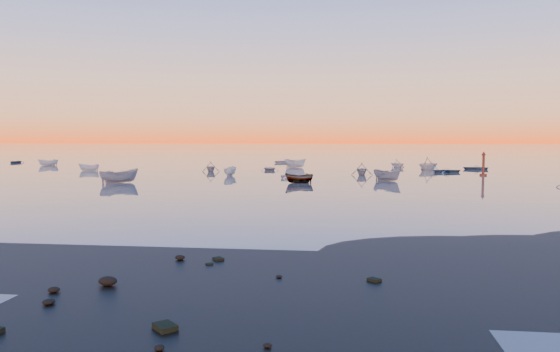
# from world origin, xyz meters

# --- Properties ---
(ground) EXTENTS (600.00, 600.00, 0.00)m
(ground) POSITION_xyz_m (0.00, 100.00, 0.00)
(ground) COLOR #6B6159
(ground) RESTS_ON ground
(mud_lobes) EXTENTS (140.00, 6.00, 0.07)m
(mud_lobes) POSITION_xyz_m (0.00, -1.00, 0.01)
(mud_lobes) COLOR black
(mud_lobes) RESTS_ON ground
(moored_fleet) EXTENTS (124.00, 58.00, 1.20)m
(moored_fleet) POSITION_xyz_m (0.00, 53.00, 0.00)
(moored_fleet) COLOR beige
(moored_fleet) RESTS_ON ground
(boat_near_center) EXTENTS (4.20, 4.55, 1.51)m
(boat_near_center) POSITION_xyz_m (-14.77, 30.74, 0.00)
(boat_near_center) COLOR gray
(boat_near_center) RESTS_ON ground
(boat_near_right) EXTENTS (3.73, 1.87, 1.27)m
(boat_near_right) POSITION_xyz_m (12.24, 46.62, 0.00)
(boat_near_right) COLOR gray
(boat_near_right) RESTS_ON ground
(channel_marker) EXTENTS (0.93, 0.93, 3.30)m
(channel_marker) POSITION_xyz_m (28.18, 48.02, 1.30)
(channel_marker) COLOR #4F1C11
(channel_marker) RESTS_ON ground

